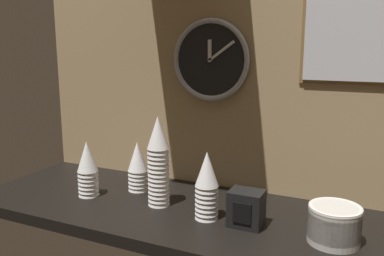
{
  "coord_description": "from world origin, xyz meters",
  "views": [
    {
      "loc": [
        0.56,
        -1.19,
        0.55
      ],
      "look_at": [
        -0.02,
        0.04,
        0.27
      ],
      "focal_mm": 38.0,
      "sensor_mm": 36.0,
      "label": 1
    }
  ],
  "objects_px": {
    "cup_stack_center_left": "(138,166)",
    "wall_clock": "(211,60)",
    "cup_stack_center": "(158,161)",
    "bowl_stack_far_right": "(334,223)",
    "napkin_dispenser": "(246,208)",
    "cup_stack_left": "(88,169)",
    "cup_stack_center_right": "(207,185)",
    "menu_board": "(377,14)"
  },
  "relations": [
    {
      "from": "bowl_stack_far_right",
      "to": "napkin_dispenser",
      "type": "distance_m",
      "value": 0.26
    },
    {
      "from": "cup_stack_center",
      "to": "wall_clock",
      "type": "xyz_separation_m",
      "value": [
        0.09,
        0.26,
        0.34
      ]
    },
    {
      "from": "bowl_stack_far_right",
      "to": "menu_board",
      "type": "height_order",
      "value": "menu_board"
    },
    {
      "from": "cup_stack_left",
      "to": "cup_stack_center_left",
      "type": "height_order",
      "value": "cup_stack_left"
    },
    {
      "from": "wall_clock",
      "to": "napkin_dispenser",
      "type": "xyz_separation_m",
      "value": [
        0.24,
        -0.29,
        -0.44
      ]
    },
    {
      "from": "cup_stack_center_right",
      "to": "wall_clock",
      "type": "bearing_deg",
      "value": 110.92
    },
    {
      "from": "wall_clock",
      "to": "cup_stack_left",
      "type": "bearing_deg",
      "value": -141.94
    },
    {
      "from": "cup_stack_center_right",
      "to": "napkin_dispenser",
      "type": "height_order",
      "value": "cup_stack_center_right"
    },
    {
      "from": "menu_board",
      "to": "napkin_dispenser",
      "type": "distance_m",
      "value": 0.73
    },
    {
      "from": "cup_stack_center_right",
      "to": "menu_board",
      "type": "relative_size",
      "value": 0.49
    },
    {
      "from": "bowl_stack_far_right",
      "to": "napkin_dispenser",
      "type": "xyz_separation_m",
      "value": [
        -0.26,
        -0.0,
        -0.0
      ]
    },
    {
      "from": "cup_stack_center_right",
      "to": "cup_stack_left",
      "type": "height_order",
      "value": "cup_stack_center_right"
    },
    {
      "from": "cup_stack_left",
      "to": "wall_clock",
      "type": "height_order",
      "value": "wall_clock"
    },
    {
      "from": "bowl_stack_far_right",
      "to": "napkin_dispenser",
      "type": "height_order",
      "value": "napkin_dispenser"
    },
    {
      "from": "bowl_stack_far_right",
      "to": "cup_stack_center_right",
      "type": "bearing_deg",
      "value": -179.65
    },
    {
      "from": "cup_stack_left",
      "to": "bowl_stack_far_right",
      "type": "bearing_deg",
      "value": 0.07
    },
    {
      "from": "cup_stack_left",
      "to": "cup_stack_center_right",
      "type": "bearing_deg",
      "value": -0.15
    },
    {
      "from": "cup_stack_left",
      "to": "napkin_dispenser",
      "type": "bearing_deg",
      "value": -0.02
    },
    {
      "from": "cup_stack_center_right",
      "to": "cup_stack_center",
      "type": "xyz_separation_m",
      "value": [
        -0.2,
        0.03,
        0.05
      ]
    },
    {
      "from": "cup_stack_center",
      "to": "bowl_stack_far_right",
      "type": "height_order",
      "value": "cup_stack_center"
    },
    {
      "from": "cup_stack_center",
      "to": "bowl_stack_far_right",
      "type": "xyz_separation_m",
      "value": [
        0.59,
        -0.03,
        -0.1
      ]
    },
    {
      "from": "cup_stack_center_left",
      "to": "wall_clock",
      "type": "height_order",
      "value": "wall_clock"
    },
    {
      "from": "bowl_stack_far_right",
      "to": "menu_board",
      "type": "relative_size",
      "value": 0.32
    },
    {
      "from": "cup_stack_center_right",
      "to": "cup_stack_center",
      "type": "height_order",
      "value": "cup_stack_center"
    },
    {
      "from": "menu_board",
      "to": "napkin_dispenser",
      "type": "bearing_deg",
      "value": -136.64
    },
    {
      "from": "cup_stack_left",
      "to": "cup_stack_center",
      "type": "bearing_deg",
      "value": 6.62
    },
    {
      "from": "wall_clock",
      "to": "napkin_dispenser",
      "type": "relative_size",
      "value": 2.72
    },
    {
      "from": "cup_stack_center_left",
      "to": "wall_clock",
      "type": "bearing_deg",
      "value": 34.87
    },
    {
      "from": "cup_stack_center_left",
      "to": "wall_clock",
      "type": "xyz_separation_m",
      "value": [
        0.23,
        0.16,
        0.4
      ]
    },
    {
      "from": "bowl_stack_far_right",
      "to": "cup_stack_center_left",
      "type": "bearing_deg",
      "value": 170.28
    },
    {
      "from": "bowl_stack_far_right",
      "to": "wall_clock",
      "type": "xyz_separation_m",
      "value": [
        -0.5,
        0.29,
        0.44
      ]
    },
    {
      "from": "cup_stack_center_right",
      "to": "menu_board",
      "type": "bearing_deg",
      "value": 33.72
    },
    {
      "from": "cup_stack_center_right",
      "to": "bowl_stack_far_right",
      "type": "distance_m",
      "value": 0.39
    },
    {
      "from": "cup_stack_center_right",
      "to": "menu_board",
      "type": "xyz_separation_m",
      "value": [
        0.45,
        0.3,
        0.54
      ]
    },
    {
      "from": "cup_stack_left",
      "to": "bowl_stack_far_right",
      "type": "relative_size",
      "value": 1.4
    },
    {
      "from": "cup_stack_left",
      "to": "bowl_stack_far_right",
      "type": "distance_m",
      "value": 0.87
    },
    {
      "from": "bowl_stack_far_right",
      "to": "wall_clock",
      "type": "bearing_deg",
      "value": 150.22
    },
    {
      "from": "bowl_stack_far_right",
      "to": "menu_board",
      "type": "bearing_deg",
      "value": 79.3
    },
    {
      "from": "cup_stack_center",
      "to": "napkin_dispenser",
      "type": "xyz_separation_m",
      "value": [
        0.33,
        -0.03,
        -0.1
      ]
    },
    {
      "from": "wall_clock",
      "to": "menu_board",
      "type": "xyz_separation_m",
      "value": [
        0.56,
        0.01,
        0.15
      ]
    },
    {
      "from": "cup_stack_left",
      "to": "cup_stack_center",
      "type": "height_order",
      "value": "cup_stack_center"
    },
    {
      "from": "cup_stack_center",
      "to": "napkin_dispenser",
      "type": "distance_m",
      "value": 0.35
    }
  ]
}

